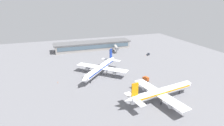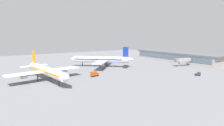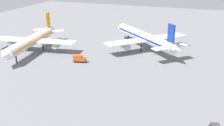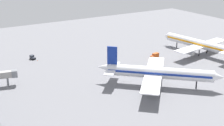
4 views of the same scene
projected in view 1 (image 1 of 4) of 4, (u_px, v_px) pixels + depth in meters
name	position (u px, v px, depth m)	size (l,w,h in m)	color
ground	(107.00, 74.00, 152.40)	(288.00, 288.00, 0.00)	slate
terminal_building	(93.00, 45.00, 222.41)	(91.64, 18.98, 9.54)	#9E9993
airplane_at_gate	(101.00, 68.00, 147.89)	(42.24, 44.24, 16.76)	white
airplane_taxiing	(161.00, 92.00, 110.59)	(52.48, 42.46, 16.00)	white
baggage_tug	(148.00, 54.00, 200.98)	(3.59, 2.94, 2.30)	black
catering_truck	(146.00, 79.00, 138.64)	(3.13, 5.87, 3.30)	black
jet_bridge	(116.00, 48.00, 211.91)	(5.96, 16.47, 6.74)	#9E9993
safety_cone_near_gate	(58.00, 82.00, 135.85)	(0.44, 0.44, 0.60)	#EA590C
safety_cone_mid_apron	(146.00, 56.00, 198.79)	(0.44, 0.44, 0.60)	#EA590C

